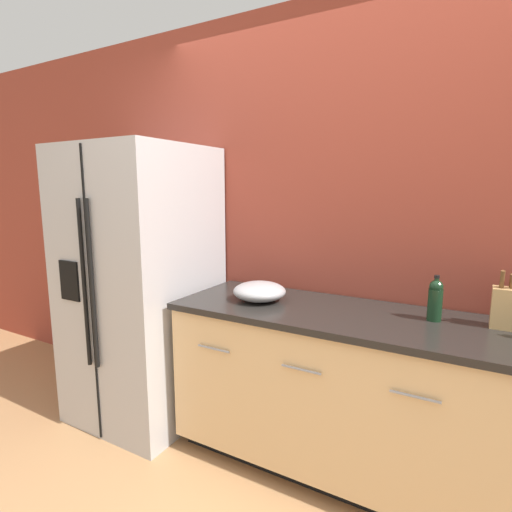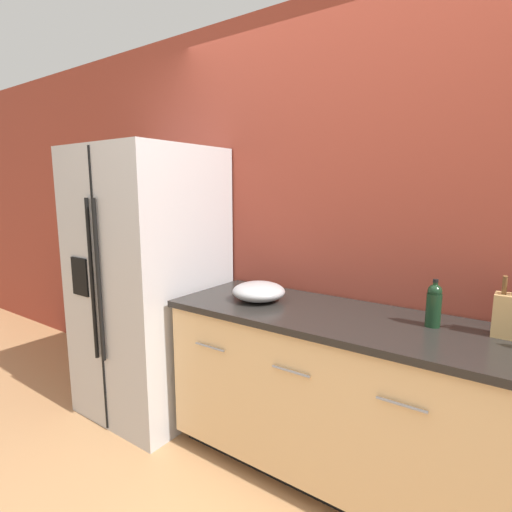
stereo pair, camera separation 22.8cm
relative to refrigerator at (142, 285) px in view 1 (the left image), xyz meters
name	(u,v)px [view 1 (the left image)]	position (x,y,z in m)	size (l,w,h in m)	color
wall_back	(351,228)	(1.27, 0.43, 0.40)	(10.00, 0.05, 2.60)	#993D2D
counter_unit	(370,398)	(1.51, 0.09, -0.44)	(2.12, 0.64, 0.90)	black
refrigerator	(142,285)	(0.00, 0.00, 0.00)	(0.82, 0.82, 1.79)	#B2B2B5
knife_block	(509,308)	(2.08, 0.21, 0.10)	(0.15, 0.09, 0.27)	tan
oil_bottle	(435,299)	(1.77, 0.17, 0.11)	(0.07, 0.07, 0.22)	black
mixing_bowl	(259,291)	(0.87, 0.06, 0.06)	(0.30, 0.30, 0.11)	#A3A3A5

